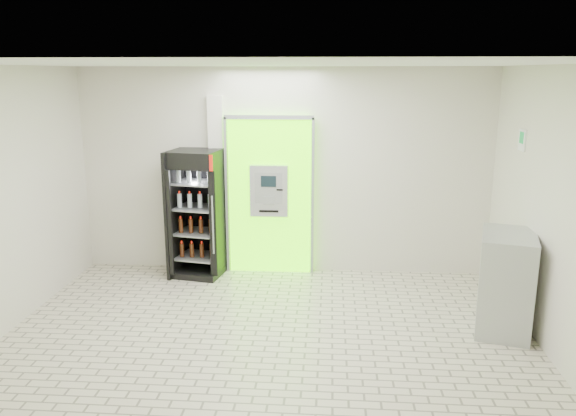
# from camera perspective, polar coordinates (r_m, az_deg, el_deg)

# --- Properties ---
(ground) EXTENTS (6.00, 6.00, 0.00)m
(ground) POSITION_cam_1_polar(r_m,az_deg,el_deg) (6.33, -2.33, -13.85)
(ground) COLOR beige
(ground) RESTS_ON ground
(room_shell) EXTENTS (6.00, 6.00, 6.00)m
(room_shell) POSITION_cam_1_polar(r_m,az_deg,el_deg) (5.72, -2.50, 2.75)
(room_shell) COLOR beige
(room_shell) RESTS_ON ground
(atm_assembly) EXTENTS (1.30, 0.24, 2.33)m
(atm_assembly) POSITION_cam_1_polar(r_m,az_deg,el_deg) (8.22, -1.86, 1.36)
(atm_assembly) COLOR #53EC00
(atm_assembly) RESTS_ON ground
(pillar) EXTENTS (0.22, 0.11, 2.60)m
(pillar) POSITION_cam_1_polar(r_m,az_deg,el_deg) (8.35, -7.18, 2.35)
(pillar) COLOR silver
(pillar) RESTS_ON ground
(beverage_cooler) EXTENTS (0.79, 0.75, 1.85)m
(beverage_cooler) POSITION_cam_1_polar(r_m,az_deg,el_deg) (8.25, -9.20, -0.80)
(beverage_cooler) COLOR black
(beverage_cooler) RESTS_ON ground
(steel_cabinet) EXTENTS (0.80, 0.99, 1.15)m
(steel_cabinet) POSITION_cam_1_polar(r_m,az_deg,el_deg) (6.94, 21.22, -7.07)
(steel_cabinet) COLOR #A5A8AD
(steel_cabinet) RESTS_ON ground
(exit_sign) EXTENTS (0.02, 0.22, 0.26)m
(exit_sign) POSITION_cam_1_polar(r_m,az_deg,el_deg) (7.39, 22.70, 6.39)
(exit_sign) COLOR white
(exit_sign) RESTS_ON room_shell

